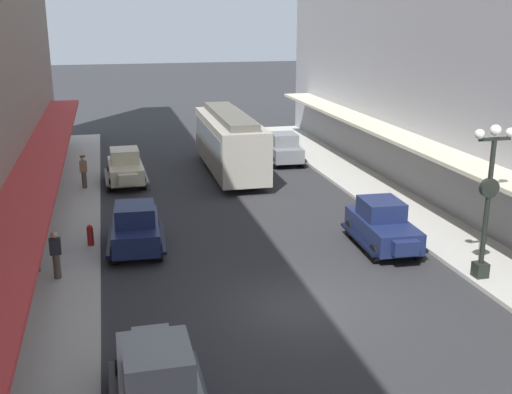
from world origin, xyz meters
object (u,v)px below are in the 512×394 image
(pedestrian_0, at_px, (56,255))
(lamp_post_with_clock, at_px, (488,196))
(parked_car_2, at_px, (136,226))
(streetcar, at_px, (230,140))
(pedestrian_3, at_px, (35,248))
(parked_car_0, at_px, (283,148))
(parked_car_1, at_px, (158,379))
(parked_car_4, at_px, (382,224))
(pedestrian_2, at_px, (84,172))
(fire_hydrant, at_px, (90,235))
(parked_car_3, at_px, (125,166))

(pedestrian_0, bearing_deg, lamp_post_with_clock, -13.17)
(parked_car_2, height_order, streetcar, streetcar)
(pedestrian_0, height_order, pedestrian_3, pedestrian_3)
(parked_car_2, relative_size, pedestrian_0, 2.63)
(streetcar, distance_m, lamp_post_with_clock, 17.24)
(parked_car_0, height_order, pedestrian_3, parked_car_0)
(parked_car_2, distance_m, streetcar, 12.21)
(streetcar, height_order, lamp_post_with_clock, lamp_post_with_clock)
(parked_car_1, height_order, parked_car_4, same)
(parked_car_0, xyz_separation_m, pedestrian_2, (-11.47, -3.58, 0.07))
(lamp_post_with_clock, bearing_deg, pedestrian_3, 164.64)
(lamp_post_with_clock, relative_size, pedestrian_3, 3.09)
(pedestrian_0, xyz_separation_m, pedestrian_2, (0.62, 11.34, 0.02))
(parked_car_0, height_order, parked_car_4, same)
(parked_car_1, bearing_deg, fire_hydrant, 98.38)
(parked_car_1, bearing_deg, parked_car_4, 42.70)
(parked_car_2, distance_m, pedestrian_3, 3.85)
(parked_car_2, height_order, pedestrian_2, parked_car_2)
(parked_car_2, xyz_separation_m, lamp_post_with_clock, (11.05, -5.66, 2.04))
(parked_car_0, xyz_separation_m, lamp_post_with_clock, (1.68, -18.14, 2.04))
(parked_car_4, height_order, pedestrian_2, parked_car_4)
(parked_car_3, bearing_deg, parked_car_1, -90.21)
(parked_car_0, relative_size, pedestrian_2, 2.59)
(parked_car_2, relative_size, fire_hydrant, 5.27)
(parked_car_0, height_order, lamp_post_with_clock, lamp_post_with_clock)
(streetcar, bearing_deg, pedestrian_2, -167.02)
(pedestrian_2, bearing_deg, parked_car_2, -76.70)
(lamp_post_with_clock, relative_size, pedestrian_0, 3.15)
(parked_car_3, height_order, pedestrian_2, parked_car_3)
(streetcar, relative_size, lamp_post_with_clock, 1.87)
(parked_car_1, bearing_deg, parked_car_2, 89.57)
(parked_car_2, distance_m, pedestrian_2, 9.14)
(parked_car_4, bearing_deg, pedestrian_3, 178.61)
(parked_car_2, height_order, fire_hydrant, parked_car_2)
(parked_car_2, bearing_deg, lamp_post_with_clock, -27.13)
(parked_car_0, height_order, parked_car_3, same)
(parked_car_4, xyz_separation_m, streetcar, (-3.40, 12.70, 0.96))
(parked_car_4, height_order, streetcar, streetcar)
(parked_car_1, relative_size, pedestrian_0, 2.60)
(parked_car_0, xyz_separation_m, pedestrian_0, (-12.10, -14.92, 0.05))
(streetcar, distance_m, pedestrian_2, 8.13)
(parked_car_1, height_order, pedestrian_0, parked_car_1)
(parked_car_0, height_order, pedestrian_0, parked_car_0)
(parked_car_3, relative_size, pedestrian_2, 2.57)
(parked_car_1, xyz_separation_m, pedestrian_3, (-3.39, 8.84, 0.07))
(parked_car_3, xyz_separation_m, streetcar, (5.78, 0.90, 0.96))
(parked_car_4, distance_m, pedestrian_2, 15.67)
(parked_car_2, xyz_separation_m, pedestrian_0, (-2.73, -2.44, 0.05))
(pedestrian_0, bearing_deg, streetcar, 57.12)
(parked_car_3, relative_size, pedestrian_0, 2.61)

